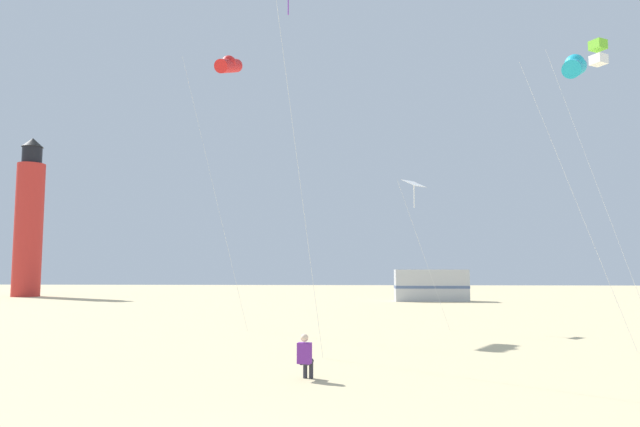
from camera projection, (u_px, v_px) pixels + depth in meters
kite_flyer_standing at (305, 355)px, 14.75m from camera, size 0.40×0.55×1.16m
kite_diamond_white at (414, 188)px, 28.47m from camera, size 2.39×2.06×7.19m
kite_tube_cyan at (575, 67)px, 22.91m from camera, size 3.23×3.63×11.42m
kite_tube_scarlet at (229, 65)px, 29.91m from camera, size 3.48×3.27×13.94m
kite_box_lime at (598, 53)px, 26.94m from camera, size 3.22×3.02×13.35m
lighthouse_distant at (29, 222)px, 61.42m from camera, size 2.80×2.80×16.80m
rv_van_silver at (431, 285)px, 51.93m from camera, size 6.44×2.34×2.80m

